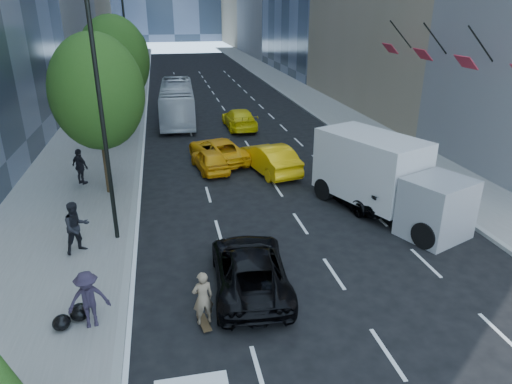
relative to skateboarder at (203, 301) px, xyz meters
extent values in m
plane|color=black|center=(3.67, 1.86, -0.83)|extent=(160.00, 160.00, 0.00)
cube|color=slate|center=(-5.33, 31.86, -0.76)|extent=(6.00, 120.00, 0.15)
cube|color=slate|center=(13.67, 31.86, -0.76)|extent=(4.00, 120.00, 0.15)
cylinder|color=black|center=(-2.83, 5.86, 4.32)|extent=(0.16, 0.16, 10.00)
cylinder|color=black|center=(-2.83, 23.86, 4.32)|extent=(0.16, 0.16, 10.00)
cylinder|color=#322613|center=(-3.53, 10.86, 0.89)|extent=(0.30, 0.30, 3.15)
ellipsoid|color=#1E3D10|center=(-3.53, 10.86, 4.15)|extent=(4.20, 4.20, 5.25)
cylinder|color=#322613|center=(-3.53, 20.86, 1.00)|extent=(0.30, 0.30, 3.38)
ellipsoid|color=#1E3D10|center=(-3.53, 20.86, 4.49)|extent=(4.50, 4.50, 5.62)
cylinder|color=#322613|center=(-3.53, 33.86, 0.78)|extent=(0.30, 0.30, 2.93)
ellipsoid|color=#1E3D10|center=(-3.53, 33.86, 3.80)|extent=(3.90, 3.90, 4.88)
cylinder|color=black|center=(-2.73, 41.86, 1.92)|extent=(0.14, 0.14, 5.20)
imported|color=black|center=(-2.73, 41.86, 3.52)|extent=(2.48, 0.53, 1.00)
cylinder|color=black|center=(14.82, 9.86, 6.02)|extent=(1.75, 0.08, 1.75)
cube|color=#BD2B41|center=(14.17, 9.86, 5.17)|extent=(0.64, 1.30, 0.64)
cylinder|color=black|center=(14.82, 13.86, 6.02)|extent=(1.75, 0.08, 1.75)
cube|color=#BD2B41|center=(14.17, 13.86, 5.17)|extent=(0.64, 1.30, 0.64)
cylinder|color=black|center=(14.82, 17.86, 6.02)|extent=(1.75, 0.08, 1.75)
cube|color=#BD2B41|center=(14.17, 17.86, 5.17)|extent=(0.64, 1.30, 0.64)
imported|color=#7B654D|center=(0.00, 0.00, 0.00)|extent=(0.67, 0.50, 1.67)
imported|color=black|center=(1.67, 1.65, -0.13)|extent=(2.73, 5.22, 1.40)
imported|color=black|center=(7.87, 7.45, -0.13)|extent=(2.95, 5.13, 1.40)
imported|color=#F3A20C|center=(1.67, 13.36, -0.20)|extent=(2.09, 3.94, 1.28)
imported|color=yellow|center=(4.87, 12.45, -0.04)|extent=(2.70, 5.08, 1.59)
imported|color=#FFAD0D|center=(2.29, 14.86, -0.13)|extent=(3.53, 5.48, 1.40)
imported|color=yellow|center=(4.87, 22.36, -0.10)|extent=(2.18, 5.11, 1.47)
imported|color=silver|center=(0.47, 25.94, 0.65)|extent=(2.95, 10.76, 2.97)
cube|color=silver|center=(8.19, 7.02, 1.11)|extent=(4.17, 5.42, 2.83)
cube|color=gray|center=(9.55, 3.72, 0.37)|extent=(3.03, 2.86, 2.41)
cylinder|color=black|center=(8.70, 2.92, -0.31)|extent=(0.74, 1.11, 1.05)
cylinder|color=black|center=(10.73, 3.76, -0.31)|extent=(0.74, 1.11, 1.05)
cylinder|color=black|center=(6.53, 8.15, -0.31)|extent=(0.74, 1.11, 1.05)
cylinder|color=black|center=(8.57, 8.99, -0.31)|extent=(0.74, 1.11, 1.05)
imported|color=black|center=(-4.09, 4.97, 0.30)|extent=(1.21, 1.15, 1.97)
imported|color=black|center=(-4.99, 12.22, 0.24)|extent=(1.10, 1.07, 1.85)
imported|color=#271F2F|center=(-3.13, 0.46, 0.19)|extent=(1.21, 0.81, 1.75)
ellipsoid|color=black|center=(-3.50, 0.83, -0.44)|extent=(0.57, 0.62, 0.48)
ellipsoid|color=black|center=(-3.94, 0.48, -0.47)|extent=(0.50, 0.55, 0.42)
camera|label=1|loc=(-0.70, -10.84, 7.77)|focal=32.00mm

